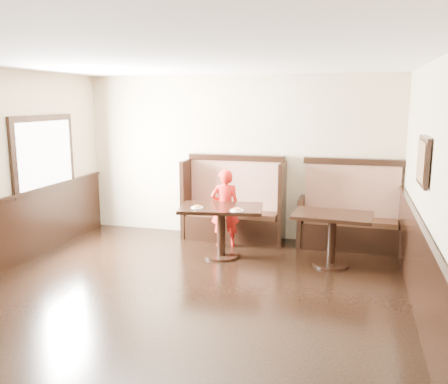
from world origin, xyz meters
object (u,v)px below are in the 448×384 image
at_px(booth_main, 234,209).
at_px(child, 225,208).
at_px(table_neighbor, 332,227).
at_px(table_main, 221,218).
at_px(booth_neighbor, 350,219).

xyz_separation_m(booth_main, child, (-0.03, -0.49, 0.12)).
relative_size(booth_main, table_neighbor, 1.51).
relative_size(table_main, child, 1.05).
bearing_deg(booth_main, table_neighbor, -29.74).
xyz_separation_m(table_main, table_neighbor, (1.65, 0.06, -0.03)).
xyz_separation_m(table_main, child, (-0.09, 0.54, 0.04)).
height_order(booth_main, table_main, booth_main).
relative_size(booth_main, table_main, 1.29).
distance_m(booth_main, table_neighbor, 1.97).
height_order(booth_neighbor, table_neighbor, booth_neighbor).
bearing_deg(child, booth_main, -107.75).
bearing_deg(table_neighbor, booth_neighbor, 80.13).
xyz_separation_m(booth_neighbor, table_neighbor, (-0.24, -0.97, 0.10)).
distance_m(booth_main, table_main, 1.04).
bearing_deg(booth_neighbor, table_neighbor, -104.08).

